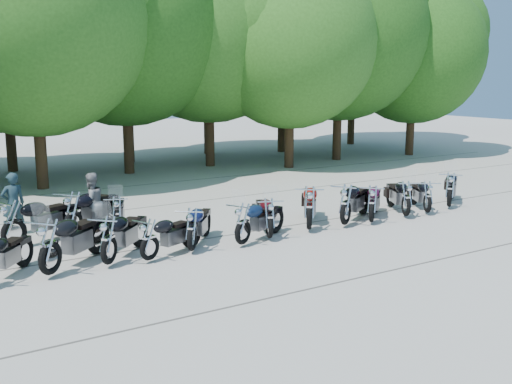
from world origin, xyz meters
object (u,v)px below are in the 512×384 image
motorcycle_7 (310,206)px  motorcycle_11 (428,196)px  motorcycle_2 (108,239)px  motorcycle_6 (269,217)px  motorcycle_8 (346,203)px  motorcycle_13 (13,222)px  motorcycle_10 (406,197)px  motorcycle_3 (149,238)px  motorcycle_9 (372,203)px  rider_0 (13,204)px  motorcycle_15 (117,213)px  motorcycle_12 (450,188)px  motorcycle_1 (49,245)px  rider_1 (91,203)px  motorcycle_4 (192,228)px  motorcycle_14 (73,213)px  motorcycle_5 (243,222)px

motorcycle_7 → motorcycle_11: (4.38, -0.21, -0.13)m
motorcycle_2 → motorcycle_6: (4.26, -0.01, -0.02)m
motorcycle_8 → motorcycle_13: (-8.41, 2.54, 0.00)m
motorcycle_8 → motorcycle_11: motorcycle_8 is taller
motorcycle_8 → motorcycle_10: 2.27m
motorcycle_3 → motorcycle_13: motorcycle_13 is taller
motorcycle_7 → motorcycle_9: motorcycle_7 is taller
motorcycle_9 → rider_0: (-9.00, 4.18, 0.21)m
motorcycle_9 → motorcycle_15: motorcycle_9 is taller
motorcycle_2 → motorcycle_8: 6.87m
motorcycle_3 → motorcycle_10: motorcycle_10 is taller
motorcycle_6 → rider_0: 6.89m
motorcycle_11 → motorcycle_12: motorcycle_12 is taller
motorcycle_3 → motorcycle_10: size_ratio=0.90×
motorcycle_1 → motorcycle_8: size_ratio=1.04×
motorcycle_11 → motorcycle_12: 1.27m
rider_0 → rider_1: size_ratio=1.03×
motorcycle_3 → motorcycle_2: bearing=55.0°
motorcycle_2 → rider_1: (0.58, 3.25, 0.17)m
motorcycle_9 → motorcycle_13: size_ratio=0.92×
motorcycle_8 → motorcycle_13: bearing=41.4°
motorcycle_12 → motorcycle_13: bearing=41.4°
motorcycle_1 → motorcycle_12: (12.58, 0.22, -0.05)m
motorcycle_8 → rider_1: (-6.28, 3.21, 0.13)m
motorcycle_3 → motorcycle_15: bearing=-28.0°
motorcycle_4 → motorcycle_10: bearing=-141.8°
motorcycle_7 → motorcycle_11: bearing=-144.7°
motorcycle_9 → motorcycle_14: (-7.78, 2.83, 0.08)m
motorcycle_12 → motorcycle_14: (-11.35, 2.58, 0.05)m
motorcycle_1 → motorcycle_5: 4.66m
motorcycle_4 → motorcycle_7: bearing=-139.0°
motorcycle_6 → motorcycle_11: motorcycle_6 is taller
motorcycle_15 → motorcycle_11: bearing=-174.4°
motorcycle_12 → rider_1: 11.15m
motorcycle_1 → motorcycle_5: (4.66, -0.09, -0.09)m
motorcycle_3 → motorcycle_9: bearing=-113.6°
motorcycle_8 → motorcycle_14: bearing=36.9°
motorcycle_3 → motorcycle_15: size_ratio=0.97×
motorcycle_6 → motorcycle_9: size_ratio=0.98×
motorcycle_3 → motorcycle_13: bearing=17.3°
motorcycle_6 → motorcycle_9: (3.47, -0.08, 0.01)m
motorcycle_3 → motorcycle_6: (3.36, 0.16, 0.05)m
motorcycle_1 → motorcycle_11: motorcycle_1 is taller
motorcycle_7 → rider_0: size_ratio=1.49×
motorcycle_2 → rider_0: (-1.27, 4.08, 0.20)m
motorcycle_7 → motorcycle_14: 6.28m
motorcycle_2 → motorcycle_14: (-0.05, 2.74, 0.06)m
motorcycle_15 → rider_0: rider_0 is taller
motorcycle_9 → rider_1: bearing=21.8°
motorcycle_8 → motorcycle_14: (-6.92, 2.69, 0.02)m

